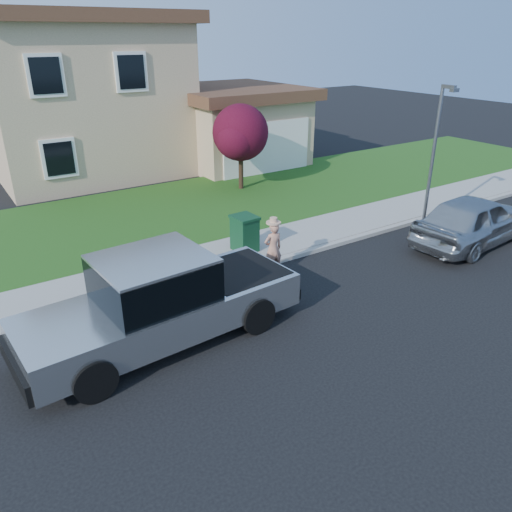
{
  "coord_description": "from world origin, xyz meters",
  "views": [
    {
      "loc": [
        -6.43,
        -7.52,
        6.02
      ],
      "look_at": [
        -0.49,
        1.4,
        1.2
      ],
      "focal_mm": 35.0,
      "sensor_mm": 36.0,
      "label": 1
    }
  ],
  "objects_px": {
    "pickup_truck": "(161,302)",
    "ornamental_tree": "(241,135)",
    "sedan": "(474,220)",
    "trash_bin": "(245,233)",
    "street_lamp": "(435,151)",
    "woman": "(273,248)"
  },
  "relations": [
    {
      "from": "woman",
      "to": "trash_bin",
      "type": "bearing_deg",
      "value": -87.81
    },
    {
      "from": "pickup_truck",
      "to": "woman",
      "type": "distance_m",
      "value": 4.02
    },
    {
      "from": "trash_bin",
      "to": "street_lamp",
      "type": "bearing_deg",
      "value": -17.3
    },
    {
      "from": "sedan",
      "to": "pickup_truck",
      "type": "bearing_deg",
      "value": 83.54
    },
    {
      "from": "street_lamp",
      "to": "pickup_truck",
      "type": "bearing_deg",
      "value": -165.07
    },
    {
      "from": "woman",
      "to": "ornamental_tree",
      "type": "bearing_deg",
      "value": -111.9
    },
    {
      "from": "woman",
      "to": "ornamental_tree",
      "type": "height_order",
      "value": "ornamental_tree"
    },
    {
      "from": "trash_bin",
      "to": "woman",
      "type": "bearing_deg",
      "value": -94.42
    },
    {
      "from": "ornamental_tree",
      "to": "street_lamp",
      "type": "height_order",
      "value": "street_lamp"
    },
    {
      "from": "pickup_truck",
      "to": "ornamental_tree",
      "type": "relative_size",
      "value": 1.8
    },
    {
      "from": "ornamental_tree",
      "to": "street_lamp",
      "type": "distance_m",
      "value": 7.69
    },
    {
      "from": "pickup_truck",
      "to": "sedan",
      "type": "distance_m",
      "value": 10.13
    },
    {
      "from": "trash_bin",
      "to": "street_lamp",
      "type": "distance_m",
      "value": 6.54
    },
    {
      "from": "sedan",
      "to": "trash_bin",
      "type": "bearing_deg",
      "value": 58.74
    },
    {
      "from": "pickup_truck",
      "to": "ornamental_tree",
      "type": "xyz_separation_m",
      "value": [
        7.27,
        8.45,
        1.35
      ]
    },
    {
      "from": "sedan",
      "to": "woman",
      "type": "bearing_deg",
      "value": 70.7
    },
    {
      "from": "woman",
      "to": "street_lamp",
      "type": "relative_size",
      "value": 0.35
    },
    {
      "from": "trash_bin",
      "to": "street_lamp",
      "type": "height_order",
      "value": "street_lamp"
    },
    {
      "from": "woman",
      "to": "trash_bin",
      "type": "height_order",
      "value": "woman"
    },
    {
      "from": "pickup_truck",
      "to": "sedan",
      "type": "bearing_deg",
      "value": -5.78
    },
    {
      "from": "pickup_truck",
      "to": "trash_bin",
      "type": "height_order",
      "value": "pickup_truck"
    },
    {
      "from": "pickup_truck",
      "to": "street_lamp",
      "type": "bearing_deg",
      "value": 3.28
    }
  ]
}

